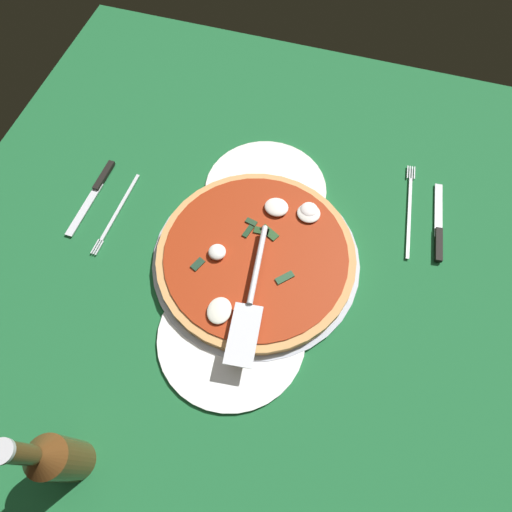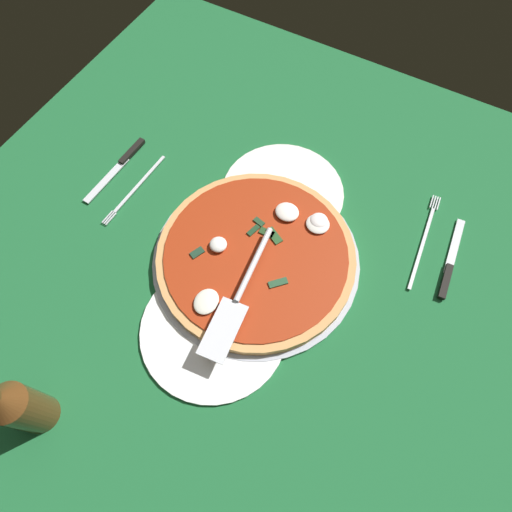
{
  "view_description": "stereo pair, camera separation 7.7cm",
  "coord_description": "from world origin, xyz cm",
  "views": [
    {
      "loc": [
        35.77,
        12.73,
        71.27
      ],
      "look_at": [
        1.94,
        2.59,
        2.2
      ],
      "focal_mm": 31.36,
      "sensor_mm": 36.0,
      "label": 1
    },
    {
      "loc": [
        32.75,
        19.87,
        71.27
      ],
      "look_at": [
        1.94,
        2.59,
        2.2
      ],
      "focal_mm": 31.36,
      "sensor_mm": 36.0,
      "label": 2
    }
  ],
  "objects": [
    {
      "name": "ground_plane",
      "position": [
        0.0,
        0.0,
        -0.4
      ],
      "size": [
        111.04,
        111.04,
        0.8
      ],
      "primitive_type": "cube",
      "color": "#1C5F30"
    },
    {
      "name": "dinner_plate_right",
      "position": [
        16.41,
        2.78,
        0.6
      ],
      "size": [
        24.1,
        24.1,
        1.0
      ],
      "primitive_type": "cylinder",
      "color": "white",
      "rests_on": "ground_plane"
    },
    {
      "name": "pizza",
      "position": [
        1.84,
        2.62,
        2.25
      ],
      "size": [
        34.57,
        34.57,
        3.39
      ],
      "color": "tan",
      "rests_on": "pizza_pan"
    },
    {
      "name": "place_setting_near",
      "position": [
        -1.71,
        -28.27,
        0.45
      ],
      "size": [
        19.93,
        14.22,
        1.4
      ],
      "rotation": [
        0.0,
        0.0,
        -0.04
      ],
      "color": "white",
      "rests_on": "ground_plane"
    },
    {
      "name": "checker_pattern",
      "position": [
        0.0,
        0.0,
        0.05
      ],
      "size": [
        111.04,
        111.04,
        0.1
      ],
      "color": "silver",
      "rests_on": "ground_plane"
    },
    {
      "name": "dinner_plate_left",
      "position": [
        -13.17,
        0.42,
        0.6
      ],
      "size": [
        23.24,
        23.24,
        1.0
      ],
      "primitive_type": "cylinder",
      "color": "white",
      "rests_on": "ground_plane"
    },
    {
      "name": "pizza_server",
      "position": [
        10.51,
        4.33,
        4.93
      ],
      "size": [
        24.43,
        5.59,
        1.0
      ],
      "rotation": [
        0.0,
        0.0,
        0.11
      ],
      "color": "silver",
      "rests_on": "pizza"
    },
    {
      "name": "beer_bottle",
      "position": [
        40.37,
        -12.94,
        8.3
      ],
      "size": [
        5.63,
        5.63,
        21.97
      ],
      "color": "#583316",
      "rests_on": "ground_plane"
    },
    {
      "name": "place_setting_far",
      "position": [
        -14.92,
        30.08,
        0.45
      ],
      "size": [
        21.44,
        13.67,
        1.4
      ],
      "rotation": [
        0.0,
        0.0,
        3.24
      ],
      "color": "white",
      "rests_on": "ground_plane"
    },
    {
      "name": "pizza_pan",
      "position": [
        1.94,
        2.59,
        0.65
      ],
      "size": [
        36.4,
        36.4,
        1.1
      ],
      "primitive_type": "cylinder",
      "color": "#ACB3C2",
      "rests_on": "ground_plane"
    }
  ]
}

